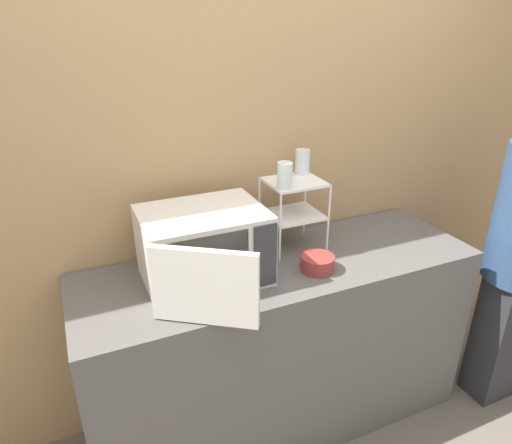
{
  "coord_description": "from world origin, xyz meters",
  "views": [
    {
      "loc": [
        -0.82,
        -1.28,
        1.92
      ],
      "look_at": [
        -0.11,
        0.32,
        1.13
      ],
      "focal_mm": 32.0,
      "sensor_mm": 36.0,
      "label": 1
    }
  ],
  "objects_px": {
    "dish_rack": "(294,200)",
    "bowl": "(317,263)",
    "microwave": "(204,247)",
    "glass_back_right": "(302,162)",
    "glass_front_left": "(285,176)"
  },
  "relations": [
    {
      "from": "microwave",
      "to": "bowl",
      "type": "relative_size",
      "value": 4.15
    },
    {
      "from": "dish_rack",
      "to": "glass_front_left",
      "type": "relative_size",
      "value": 2.86
    },
    {
      "from": "dish_rack",
      "to": "microwave",
      "type": "bearing_deg",
      "value": -165.67
    },
    {
      "from": "dish_rack",
      "to": "glass_back_right",
      "type": "height_order",
      "value": "glass_back_right"
    },
    {
      "from": "glass_back_right",
      "to": "bowl",
      "type": "xyz_separation_m",
      "value": [
        -0.08,
        -0.31,
        -0.36
      ]
    },
    {
      "from": "dish_rack",
      "to": "glass_front_left",
      "type": "bearing_deg",
      "value": -140.84
    },
    {
      "from": "glass_front_left",
      "to": "bowl",
      "type": "bearing_deg",
      "value": -64.51
    },
    {
      "from": "microwave",
      "to": "glass_front_left",
      "type": "xyz_separation_m",
      "value": [
        0.39,
        0.05,
        0.24
      ]
    },
    {
      "from": "bowl",
      "to": "glass_back_right",
      "type": "bearing_deg",
      "value": 74.97
    },
    {
      "from": "glass_back_right",
      "to": "dish_rack",
      "type": "bearing_deg",
      "value": -137.25
    },
    {
      "from": "glass_back_right",
      "to": "glass_front_left",
      "type": "bearing_deg",
      "value": -139.09
    },
    {
      "from": "microwave",
      "to": "dish_rack",
      "type": "height_order",
      "value": "dish_rack"
    },
    {
      "from": "microwave",
      "to": "glass_front_left",
      "type": "height_order",
      "value": "glass_front_left"
    },
    {
      "from": "dish_rack",
      "to": "bowl",
      "type": "distance_m",
      "value": 0.32
    },
    {
      "from": "dish_rack",
      "to": "bowl",
      "type": "height_order",
      "value": "dish_rack"
    }
  ]
}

